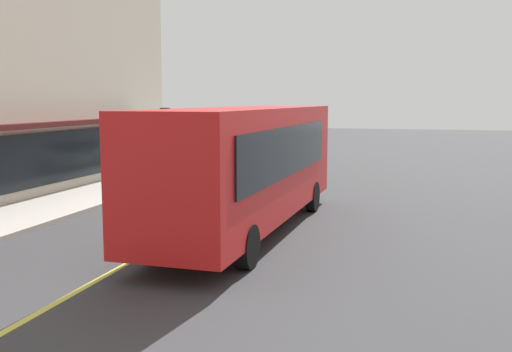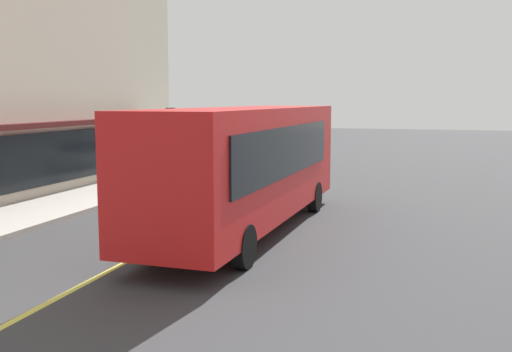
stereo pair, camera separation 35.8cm
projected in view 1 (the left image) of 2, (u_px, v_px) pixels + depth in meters
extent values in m
plane|color=#38383A|center=(204.00, 221.00, 18.13)|extent=(120.00, 120.00, 0.00)
cube|color=#B2ADA3|center=(43.00, 209.00, 19.65)|extent=(80.00, 3.17, 0.15)
cube|color=#D8D14C|center=(204.00, 221.00, 18.13)|extent=(36.00, 0.16, 0.01)
cube|color=#4C1919|center=(21.00, 126.00, 20.45)|extent=(17.12, 0.70, 0.20)
cube|color=black|center=(18.00, 163.00, 20.68)|extent=(14.67, 0.08, 2.00)
cube|color=red|center=(248.00, 162.00, 16.41)|extent=(11.06, 2.80, 3.00)
cube|color=black|center=(294.00, 137.00, 21.53)|extent=(0.18, 2.10, 1.80)
cube|color=black|center=(201.00, 148.00, 16.45)|extent=(8.80, 0.30, 1.32)
cube|color=black|center=(289.00, 151.00, 15.71)|extent=(8.80, 0.30, 1.32)
cube|color=#0CF259|center=(294.00, 113.00, 21.48)|extent=(0.13, 1.90, 0.36)
cube|color=#2D2D33|center=(294.00, 180.00, 21.83)|extent=(0.22, 2.40, 0.40)
cylinder|color=black|center=(248.00, 193.00, 20.27)|extent=(1.01, 0.33, 1.00)
cylinder|color=black|center=(313.00, 197.00, 19.61)|extent=(1.01, 0.33, 1.00)
cylinder|color=black|center=(155.00, 240.00, 13.60)|extent=(1.01, 0.33, 1.00)
cylinder|color=black|center=(247.00, 247.00, 12.94)|extent=(1.01, 0.33, 1.00)
cylinder|color=#2D2D33|center=(169.00, 143.00, 26.85)|extent=(0.12, 0.12, 3.20)
cube|color=black|center=(165.00, 118.00, 26.76)|extent=(0.30, 0.30, 0.90)
sphere|color=red|center=(161.00, 112.00, 26.77)|extent=(0.18, 0.18, 0.18)
sphere|color=orange|center=(161.00, 118.00, 26.80)|extent=(0.18, 0.18, 0.18)
sphere|color=green|center=(161.00, 124.00, 26.84)|extent=(0.18, 0.18, 0.18)
cube|color=white|center=(230.00, 162.00, 29.34)|extent=(4.34, 1.90, 0.75)
cube|color=black|center=(231.00, 149.00, 29.40)|extent=(2.44, 1.57, 0.55)
cylinder|color=black|center=(238.00, 172.00, 27.82)|extent=(0.65, 0.24, 0.64)
cylinder|color=black|center=(206.00, 171.00, 28.22)|extent=(0.65, 0.24, 0.64)
cylinder|color=black|center=(253.00, 165.00, 30.54)|extent=(0.65, 0.24, 0.64)
cylinder|color=black|center=(223.00, 164.00, 30.94)|extent=(0.65, 0.24, 0.64)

